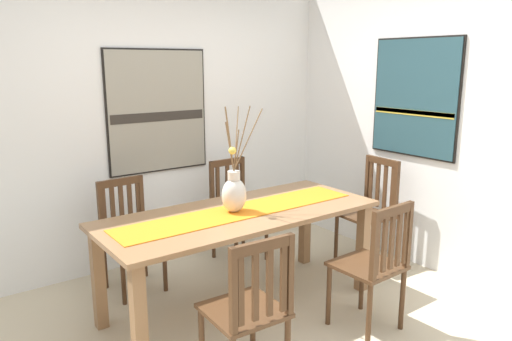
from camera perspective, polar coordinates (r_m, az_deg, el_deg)
name	(u,v)px	position (r m, az deg, el deg)	size (l,w,h in m)	color
ground_plane	(284,340)	(3.50, 3.31, -19.39)	(6.40, 6.40, 0.03)	beige
wall_back	(157,117)	(4.58, -11.57, 6.23)	(6.40, 0.12, 2.70)	white
wall_side	(456,122)	(4.43, 22.49, 5.32)	(0.12, 6.40, 2.70)	white
dining_table	(241,225)	(3.61, -1.83, -6.44)	(2.09, 0.86, 0.77)	#8E6642
table_runner	(240,211)	(3.58, -1.85, -4.80)	(1.92, 0.36, 0.01)	orange
centerpiece_vase	(234,192)	(3.52, -2.61, -2.55)	(0.33, 0.26, 0.78)	silver
chair_0	(374,263)	(3.45, 13.79, -10.61)	(0.43, 0.43, 0.94)	#4C301C
chair_1	(249,309)	(2.80, -0.81, -16.06)	(0.44, 0.44, 0.95)	#4C301C
chair_2	(236,208)	(4.60, -2.37, -4.44)	(0.44, 0.44, 0.95)	#4C301C
chair_3	(370,210)	(4.61, 13.32, -4.51)	(0.45, 0.45, 0.98)	#4C301C
chair_4	(130,231)	(4.12, -14.70, -6.93)	(0.44, 0.44, 0.91)	#4C301C
painting_on_back_wall	(158,111)	(4.50, -11.54, 6.86)	(0.97, 0.05, 1.11)	black
painting_on_side_wall	(415,98)	(4.56, 18.26, 8.15)	(0.05, 0.88, 1.05)	black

